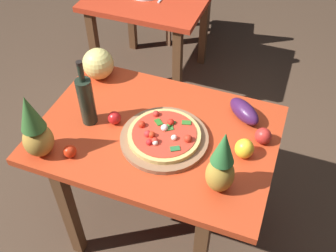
{
  "coord_description": "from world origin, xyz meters",
  "views": [
    {
      "loc": [
        0.52,
        -1.23,
        2.15
      ],
      "look_at": [
        0.06,
        0.01,
        0.82
      ],
      "focal_mm": 42.08,
      "sensor_mm": 36.0,
      "label": 1
    }
  ],
  "objects": [
    {
      "name": "pineapple_left",
      "position": [
        -0.45,
        -0.31,
        0.92
      ],
      "size": [
        0.14,
        0.14,
        0.34
      ],
      "color": "#B38434",
      "rests_on": "display_table"
    },
    {
      "name": "pizza_board",
      "position": [
        0.06,
        -0.04,
        0.78
      ],
      "size": [
        0.42,
        0.42,
        0.02
      ],
      "primitive_type": "cylinder",
      "color": "#906344",
      "rests_on": "display_table"
    },
    {
      "name": "tomato_by_bottle",
      "position": [
        -0.31,
        -0.28,
        0.8
      ],
      "size": [
        0.06,
        0.06,
        0.06
      ],
      "primitive_type": "sphere",
      "color": "red",
      "rests_on": "display_table"
    },
    {
      "name": "ground_plane",
      "position": [
        0.0,
        0.0,
        0.0
      ],
      "size": [
        10.0,
        10.0,
        0.0
      ],
      "primitive_type": "plane",
      "color": "#4C3828"
    },
    {
      "name": "tomato_near_board",
      "position": [
        -0.22,
        -0.02,
        0.8
      ],
      "size": [
        0.07,
        0.07,
        0.07
      ],
      "primitive_type": "sphere",
      "color": "red",
      "rests_on": "display_table"
    },
    {
      "name": "eggplant",
      "position": [
        0.37,
        0.24,
        0.81
      ],
      "size": [
        0.21,
        0.2,
        0.09
      ],
      "primitive_type": "ellipsoid",
      "rotation": [
        0.0,
        0.0,
        2.44
      ],
      "color": "#3F1947",
      "rests_on": "display_table"
    },
    {
      "name": "wine_bottle",
      "position": [
        -0.34,
        -0.05,
        0.91
      ],
      "size": [
        0.08,
        0.08,
        0.36
      ],
      "color": "black",
      "rests_on": "display_table"
    },
    {
      "name": "background_table",
      "position": [
        -0.57,
        1.32,
        0.64
      ],
      "size": [
        0.88,
        0.78,
        0.77
      ],
      "color": "brown",
      "rests_on": "ground_plane"
    },
    {
      "name": "tomato_at_corner",
      "position": [
        0.49,
        0.11,
        0.81
      ],
      "size": [
        0.08,
        0.08,
        0.08
      ],
      "primitive_type": "sphere",
      "color": "red",
      "rests_on": "display_table"
    },
    {
      "name": "bell_pepper",
      "position": [
        0.43,
        -0.0,
        0.81
      ],
      "size": [
        0.09,
        0.09,
        0.1
      ],
      "primitive_type": "ellipsoid",
      "color": "yellow",
      "rests_on": "display_table"
    },
    {
      "name": "display_table",
      "position": [
        0.0,
        0.0,
        0.66
      ],
      "size": [
        1.16,
        0.81,
        0.77
      ],
      "color": "brown",
      "rests_on": "ground_plane"
    },
    {
      "name": "pineapple_right",
      "position": [
        0.37,
        -0.22,
        0.92
      ],
      "size": [
        0.12,
        0.12,
        0.33
      ],
      "color": "#AE8832",
      "rests_on": "display_table"
    },
    {
      "name": "pizza",
      "position": [
        0.06,
        -0.04,
        0.81
      ],
      "size": [
        0.35,
        0.35,
        0.05
      ],
      "color": "#DCB564",
      "rests_on": "pizza_board"
    },
    {
      "name": "melon",
      "position": [
        -0.46,
        0.29,
        0.86
      ],
      "size": [
        0.17,
        0.17,
        0.17
      ],
      "primitive_type": "sphere",
      "color": "#DBCE71",
      "rests_on": "display_table"
    }
  ]
}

